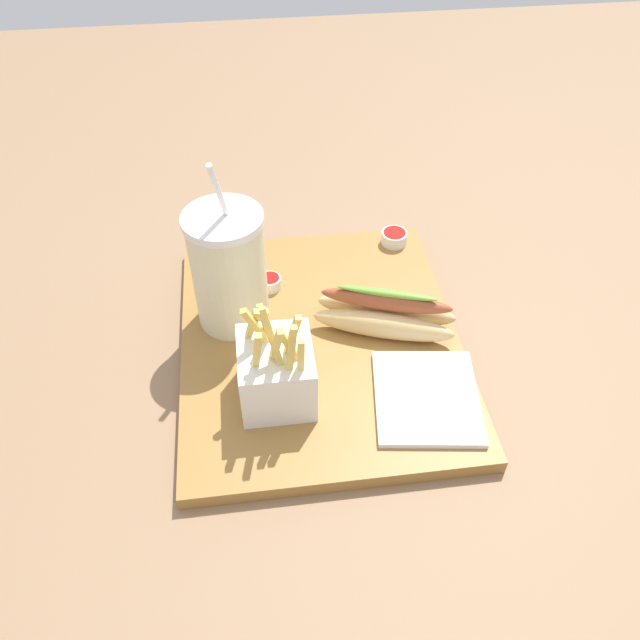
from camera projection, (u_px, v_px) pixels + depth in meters
ground_plane at (320, 352)px, 0.84m from camera, size 2.40×2.40×0.02m
food_tray at (320, 342)px, 0.83m from camera, size 0.43×0.35×0.02m
soda_cup at (229, 269)px, 0.79m from camera, size 0.10×0.10×0.24m
fries_basket at (276, 371)px, 0.73m from camera, size 0.09×0.08×0.15m
hot_dog_1 at (385, 314)px, 0.82m from camera, size 0.11×0.19×0.06m
ketchup_cup_1 at (270, 282)px, 0.88m from camera, size 0.03×0.03×0.02m
ketchup_cup_2 at (394, 237)px, 0.96m from camera, size 0.04×0.04×0.02m
napkin_stack at (426, 397)px, 0.75m from camera, size 0.15×0.14×0.01m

